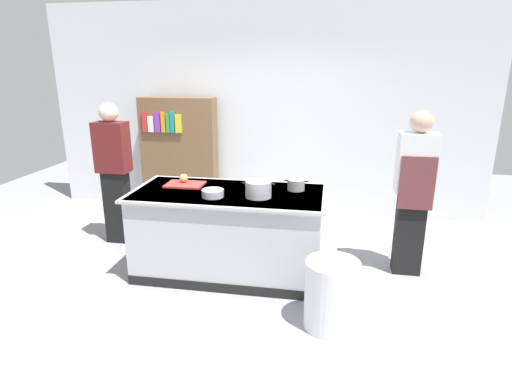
{
  "coord_description": "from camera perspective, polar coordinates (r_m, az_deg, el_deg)",
  "views": [
    {
      "loc": [
        0.99,
        -3.98,
        2.14
      ],
      "look_at": [
        0.25,
        0.2,
        0.85
      ],
      "focal_mm": 29.45,
      "sensor_mm": 36.0,
      "label": 1
    }
  ],
  "objects": [
    {
      "name": "back_wall",
      "position": [
        6.19,
        0.81,
        10.97
      ],
      "size": [
        6.4,
        0.12,
        3.0
      ],
      "primitive_type": "cube",
      "color": "silver",
      "rests_on": "ground_plane"
    },
    {
      "name": "onion",
      "position": [
        4.6,
        -9.79,
        1.86
      ],
      "size": [
        0.09,
        0.09,
        0.09
      ],
      "primitive_type": "sphere",
      "color": "tan",
      "rests_on": "cutting_board"
    },
    {
      "name": "sauce_pan",
      "position": [
        4.34,
        5.46,
        0.99
      ],
      "size": [
        0.24,
        0.18,
        0.11
      ],
      "color": "#99999E",
      "rests_on": "counter_island"
    },
    {
      "name": "trash_bin",
      "position": [
        3.67,
        10.21,
        -13.54
      ],
      "size": [
        0.45,
        0.45,
        0.6
      ],
      "primitive_type": "cylinder",
      "color": "white",
      "rests_on": "ground_plane"
    },
    {
      "name": "person_chef",
      "position": [
        4.57,
        20.64,
        0.21
      ],
      "size": [
        0.38,
        0.25,
        1.72
      ],
      "rotation": [
        0.0,
        0.0,
        1.84
      ],
      "color": "black",
      "rests_on": "ground_plane"
    },
    {
      "name": "mixing_bowl",
      "position": [
        4.12,
        -5.9,
        -0.16
      ],
      "size": [
        0.22,
        0.22,
        0.07
      ],
      "primitive_type": "cylinder",
      "color": "#B7BABF",
      "rests_on": "counter_island"
    },
    {
      "name": "bookshelf",
      "position": [
        6.31,
        -10.35,
        4.86
      ],
      "size": [
        1.1,
        0.31,
        1.7
      ],
      "color": "brown",
      "rests_on": "ground_plane"
    },
    {
      "name": "ground_plane",
      "position": [
        4.63,
        -3.54,
        -10.69
      ],
      "size": [
        10.0,
        10.0,
        0.0
      ],
      "primitive_type": "plane",
      "color": "gray"
    },
    {
      "name": "counter_island",
      "position": [
        4.43,
        -3.65,
        -5.35
      ],
      "size": [
        1.98,
        0.98,
        0.9
      ],
      "color": "#B7BABF",
      "rests_on": "ground_plane"
    },
    {
      "name": "stock_pot",
      "position": [
        4.08,
        0.33,
        0.41
      ],
      "size": [
        0.32,
        0.26,
        0.16
      ],
      "color": "#B7BABF",
      "rests_on": "counter_island"
    },
    {
      "name": "cutting_board",
      "position": [
        4.56,
        -9.63,
        1.01
      ],
      "size": [
        0.4,
        0.28,
        0.02
      ],
      "primitive_type": "cube",
      "color": "red",
      "rests_on": "counter_island"
    },
    {
      "name": "person_guest",
      "position": [
        5.37,
        -18.69,
        2.77
      ],
      "size": [
        0.38,
        0.24,
        1.72
      ],
      "rotation": [
        0.0,
        0.0,
        -1.62
      ],
      "color": "black",
      "rests_on": "ground_plane"
    }
  ]
}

